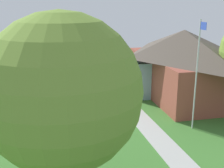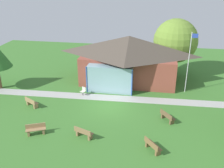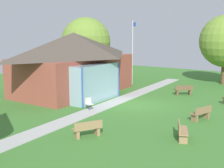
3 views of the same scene
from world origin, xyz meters
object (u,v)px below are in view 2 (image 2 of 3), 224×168
bench_mid_left (31,103)px  tree_behind_pavilion_right (176,41)px  flagpole (189,61)px  bench_mid_right (167,117)px  bench_front_right (153,146)px  patio_chair_west (83,91)px  bench_front_left (36,129)px  pavilion (128,58)px  bench_front_center (84,133)px

bench_mid_left → tree_behind_pavilion_right: (13.28, 10.57, 3.72)m
flagpole → bench_mid_right: (-2.03, -6.09, -3.03)m
bench_front_right → patio_chair_west: (-7.10, 7.72, 0.01)m
bench_mid_right → tree_behind_pavilion_right: bearing=138.1°
flagpole → bench_front_left: bearing=-141.2°
bench_mid_right → patio_chair_west: bearing=-150.5°
bench_mid_right → bench_front_right: size_ratio=1.01×
flagpole → bench_mid_right: size_ratio=4.29×
pavilion → bench_front_left: 13.29m
pavilion → bench_mid_left: bearing=-136.5°
pavilion → bench_front_center: (-2.03, -11.58, -2.28)m
bench_front_left → bench_mid_left: 4.69m
bench_front_center → bench_front_right: 5.20m
tree_behind_pavilion_right → patio_chair_west: bearing=-140.8°
bench_front_center → patio_chair_west: (-1.96, 6.98, 0.01)m
bench_front_right → bench_mid_right: bearing=125.8°
pavilion → bench_front_left: pavilion is taller
bench_mid_left → patio_chair_west: size_ratio=1.77×
bench_front_center → bench_front_right: size_ratio=1.08×
bench_front_left → patio_chair_west: 7.38m
bench_front_left → pavilion: bearing=-139.4°
tree_behind_pavilion_right → bench_front_center: bearing=-116.5°
patio_chair_west → tree_behind_pavilion_right: bearing=-116.2°
pavilion → tree_behind_pavilion_right: size_ratio=1.68×
bench_front_center → patio_chair_west: size_ratio=1.81×
bench_front_center → bench_front_right: bearing=12.5°
bench_front_left → bench_front_center: bearing=159.4°
bench_front_right → bench_front_center: bearing=-137.1°
pavilion → bench_front_center: bearing=-100.0°
bench_front_center → bench_mid_left: 7.20m
bench_front_left → bench_front_right: bearing=153.1°
bench_mid_right → pavilion: bearing=170.4°
bench_mid_left → pavilion: bearing=73.6°
bench_front_left → bench_front_right: 8.89m
pavilion → bench_front_center: size_ratio=7.22×
flagpole → bench_mid_left: flagpole is taller
bench_mid_right → bench_mid_left: same height
patio_chair_west → bench_mid_right: bearing=-178.9°
bench_front_right → patio_chair_west: 10.49m
bench_front_right → bench_mid_left: same height
flagpole → tree_behind_pavilion_right: tree_behind_pavilion_right is taller
bench_mid_right → tree_behind_pavilion_right: tree_behind_pavilion_right is taller
bench_front_right → bench_mid_left: size_ratio=0.95×
bench_mid_right → bench_front_right: 4.29m
bench_front_center → pavilion: bearing=100.7°
bench_mid_left → tree_behind_pavilion_right: tree_behind_pavilion_right is taller
bench_front_center → bench_mid_left: size_ratio=1.03×
bench_front_center → bench_mid_left: same height
flagpole → patio_chair_west: flagpole is taller
bench_front_left → tree_behind_pavilion_right: bearing=-150.1°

